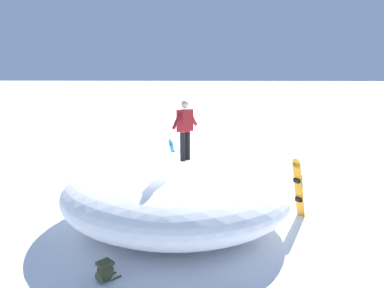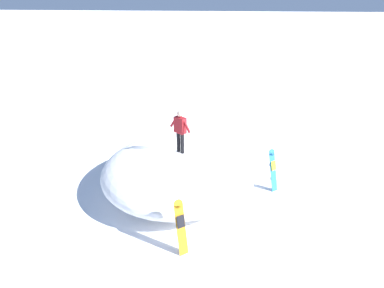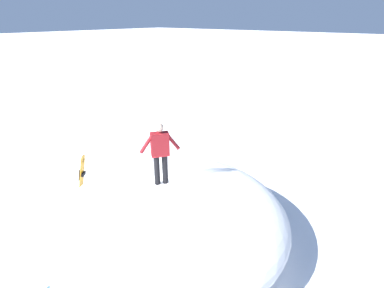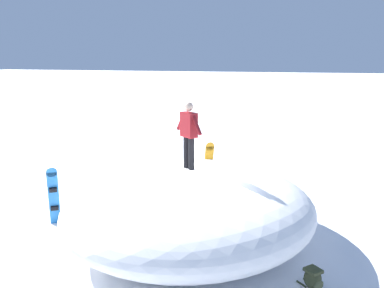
{
  "view_description": "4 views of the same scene",
  "coord_description": "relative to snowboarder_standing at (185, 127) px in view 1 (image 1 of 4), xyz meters",
  "views": [
    {
      "loc": [
        8.96,
        1.12,
        4.06
      ],
      "look_at": [
        -0.76,
        0.68,
        2.07
      ],
      "focal_mm": 34.21,
      "sensor_mm": 36.0,
      "label": 1
    },
    {
      "loc": [
        -1.87,
        11.01,
        7.02
      ],
      "look_at": [
        -0.81,
        0.7,
        2.14
      ],
      "focal_mm": 30.63,
      "sensor_mm": 36.0,
      "label": 2
    },
    {
      "loc": [
        -4.89,
        -4.1,
        5.53
      ],
      "look_at": [
        0.19,
        -0.0,
        2.72
      ],
      "focal_mm": 27.84,
      "sensor_mm": 36.0,
      "label": 3
    },
    {
      "loc": [
        2.48,
        -7.78,
        4.26
      ],
      "look_at": [
        -0.19,
        0.19,
        2.39
      ],
      "focal_mm": 36.01,
      "sensor_mm": 36.0,
      "label": 4
    }
  ],
  "objects": [
    {
      "name": "snowboarder_standing",
      "position": [
        0.0,
        0.0,
        0.0
      ],
      "size": [
        0.83,
        0.64,
        1.57
      ],
      "color": "black",
      "rests_on": "snow_mound"
    },
    {
      "name": "snowboard_primary_upright",
      "position": [
        -0.41,
        3.09,
        -1.71
      ],
      "size": [
        0.44,
        0.46,
        1.72
      ],
      "color": "orange",
      "rests_on": "ground"
    },
    {
      "name": "backpack_near",
      "position": [
        2.95,
        -1.39,
        -2.39
      ],
      "size": [
        0.53,
        0.51,
        0.41
      ],
      "color": "#383D23",
      "rests_on": "ground"
    },
    {
      "name": "snow_mound",
      "position": [
        0.1,
        -0.25,
        -1.75
      ],
      "size": [
        7.37,
        7.54,
        1.71
      ],
      "primitive_type": "ellipsoid",
      "rotation": [
        0.0,
        0.0,
        1.24
      ],
      "color": "white",
      "rests_on": "ground"
    },
    {
      "name": "snowboard_secondary_upright",
      "position": [
        -3.45,
        -0.61,
        -1.76
      ],
      "size": [
        0.47,
        0.5,
        1.64
      ],
      "color": "#2672BF",
      "rests_on": "ground"
    },
    {
      "name": "ground",
      "position": [
        0.38,
        -0.52,
        -2.61
      ],
      "size": [
        240.0,
        240.0,
        0.0
      ],
      "primitive_type": "plane",
      "color": "white"
    }
  ]
}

